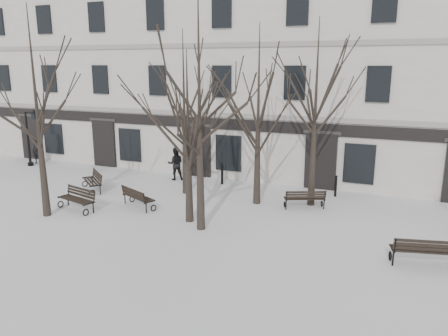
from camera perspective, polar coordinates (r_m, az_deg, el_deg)
The scene contains 18 objects.
ground at distance 17.10m, azimuth -4.44°, elevation -8.33°, with size 100.00×100.00×0.00m, color white.
building at distance 28.05m, azimuth 7.63°, elevation 11.68°, with size 40.40×10.20×11.40m.
tree_0 at distance 19.31m, azimuth -23.49°, elevation 9.60°, with size 6.05×6.05×8.64m.
tree_1 at distance 17.21m, azimuth -4.77°, elevation 6.61°, with size 4.81×4.81×6.88m.
tree_2 at distance 16.19m, azimuth -3.28°, elevation 11.36°, with size 6.43×6.43×9.19m.
tree_4 at distance 21.20m, azimuth -5.27°, elevation 9.68°, with size 5.55×5.55×7.93m.
tree_5 at distance 19.51m, azimuth 4.54°, elevation 9.65°, with size 5.66×5.66×8.08m.
tree_6 at distance 19.61m, azimuth 11.95°, elevation 9.81°, with size 5.80×5.80×8.29m.
bench_0 at distance 20.40m, azimuth -18.61°, elevation -3.78°, with size 2.05×1.16×0.98m.
bench_1 at distance 20.02m, azimuth -11.26°, elevation -3.71°, with size 1.96×1.39×0.95m.
bench_2 at distance 15.52m, azimuth 24.69°, elevation -9.72°, with size 2.11×1.17×1.01m.
bench_3 at distance 23.27m, azimuth -16.71°, elevation -1.55°, with size 1.93×1.76×0.99m.
bench_4 at distance 19.83m, azimuth 10.49°, elevation -3.91°, with size 1.88×1.32×0.90m.
lamp_post at distance 29.91m, azimuth -23.96°, elevation 4.10°, with size 1.12×0.41×3.57m.
bollard_a at distance 23.40m, azimuth -0.25°, elevation -0.62°, with size 0.15×0.15×1.20m.
bollard_b at distance 21.95m, azimuth 14.39°, elevation -2.18°, with size 0.14×0.14×1.07m.
pedestrian_a at distance 30.91m, azimuth -23.09°, elevation 0.55°, with size 0.61×0.40×1.66m, color black.
pedestrian_b at distance 24.66m, azimuth -6.29°, elevation -1.51°, with size 0.89×0.70×1.84m, color black.
Camera 1 is at (7.26, -14.12, 6.34)m, focal length 35.00 mm.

